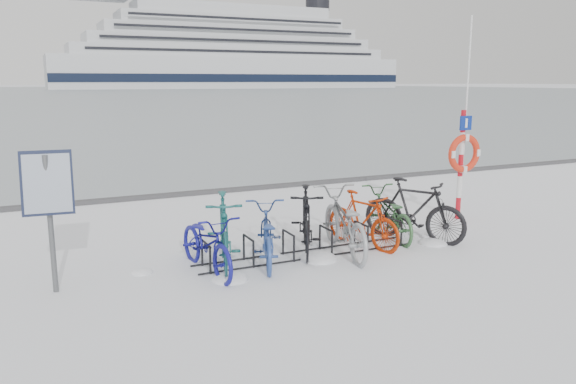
% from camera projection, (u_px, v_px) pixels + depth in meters
% --- Properties ---
extents(ground, '(900.00, 900.00, 0.00)m').
position_uv_depth(ground, '(307.00, 255.00, 9.66)').
color(ground, white).
rests_on(ground, ground).
extents(ice_sheet, '(400.00, 298.00, 0.02)m').
position_uv_depth(ice_sheet, '(41.00, 92.00, 147.50)').
color(ice_sheet, '#939EA6').
rests_on(ice_sheet, ground).
extents(quay_edge, '(400.00, 0.25, 0.10)m').
position_uv_depth(quay_edge, '(207.00, 192.00, 14.90)').
color(quay_edge, '#3F3F42').
rests_on(quay_edge, ground).
extents(bike_rack, '(4.00, 0.48, 0.46)m').
position_uv_depth(bike_rack, '(307.00, 245.00, 9.63)').
color(bike_rack, black).
rests_on(bike_rack, ground).
extents(info_board, '(0.70, 0.32, 2.02)m').
position_uv_depth(info_board, '(48.00, 192.00, 7.69)').
color(info_board, '#595B5E').
rests_on(info_board, ground).
extents(lifebuoy_station, '(0.82, 0.23, 4.27)m').
position_uv_depth(lifebuoy_station, '(464.00, 154.00, 11.90)').
color(lifebuoy_station, red).
rests_on(lifebuoy_station, ground).
extents(cruise_ferry, '(139.38, 26.28, 45.80)m').
position_uv_depth(cruise_ferry, '(231.00, 57.00, 223.54)').
color(cruise_ferry, silver).
rests_on(cruise_ferry, ground).
extents(bike_0, '(0.85, 1.95, 0.99)m').
position_uv_depth(bike_0, '(207.00, 241.00, 8.76)').
color(bike_0, navy).
rests_on(bike_0, ground).
extents(bike_1, '(1.11, 2.06, 1.19)m').
position_uv_depth(bike_1, '(224.00, 229.00, 9.09)').
color(bike_1, '#195757').
rests_on(bike_1, ground).
extents(bike_2, '(1.27, 2.00, 0.99)m').
position_uv_depth(bike_2, '(266.00, 233.00, 9.23)').
color(bike_2, '#2B4890').
rests_on(bike_2, ground).
extents(bike_3, '(1.32, 1.99, 1.17)m').
position_uv_depth(bike_3, '(306.00, 219.00, 9.81)').
color(bike_3, black).
rests_on(bike_3, ground).
extents(bike_4, '(1.21, 2.31, 1.15)m').
position_uv_depth(bike_4, '(344.00, 220.00, 9.71)').
color(bike_4, '#95999C').
rests_on(bike_4, ground).
extents(bike_5, '(0.91, 1.79, 1.03)m').
position_uv_depth(bike_5, '(363.00, 218.00, 10.12)').
color(bike_5, '#BC2E08').
rests_on(bike_5, ground).
extents(bike_6, '(0.93, 1.97, 0.99)m').
position_uv_depth(bike_6, '(388.00, 212.00, 10.69)').
color(bike_6, '#325F36').
rests_on(bike_6, ground).
extents(bike_7, '(1.52, 2.01, 1.20)m').
position_uv_depth(bike_7, '(414.00, 208.00, 10.50)').
color(bike_7, black).
rests_on(bike_7, ground).
extents(snow_drifts, '(5.79, 1.61, 0.23)m').
position_uv_depth(snow_drifts, '(334.00, 253.00, 9.77)').
color(snow_drifts, white).
rests_on(snow_drifts, ground).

